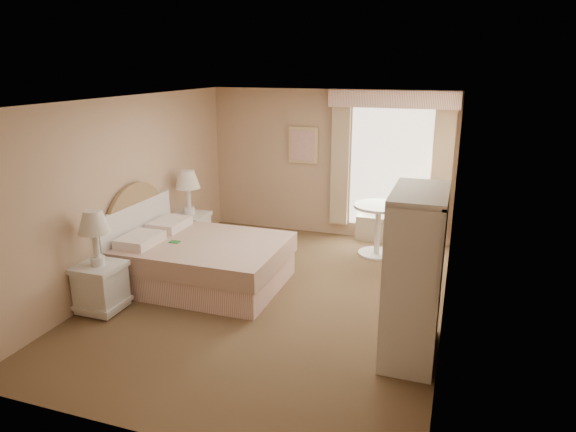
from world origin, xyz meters
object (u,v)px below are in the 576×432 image
(round_table, at_px, (378,222))
(cafe_chair, at_px, (411,248))
(armoire, at_px, (414,288))
(bed, at_px, (198,259))
(nightstand_far, at_px, (190,222))
(nightstand_near, at_px, (100,275))

(round_table, bearing_deg, cafe_chair, -55.66)
(round_table, relative_size, armoire, 0.47)
(bed, distance_m, armoire, 3.08)
(bed, height_order, armoire, armoire)
(bed, xyz_separation_m, cafe_chair, (2.73, 1.02, 0.13))
(nightstand_far, bearing_deg, armoire, -27.95)
(bed, bearing_deg, nightstand_near, -122.92)
(cafe_chair, xyz_separation_m, armoire, (0.21, -1.88, 0.25))
(nightstand_far, relative_size, round_table, 1.60)
(armoire, bearing_deg, nightstand_near, -176.07)
(round_table, distance_m, cafe_chair, 1.06)
(bed, relative_size, cafe_chair, 2.59)
(nightstand_near, distance_m, cafe_chair, 4.05)
(nightstand_near, bearing_deg, armoire, 3.93)
(nightstand_near, height_order, armoire, armoire)
(bed, bearing_deg, round_table, 41.57)
(bed, height_order, round_table, bed)
(cafe_chair, bearing_deg, nightstand_far, -165.69)
(cafe_chair, relative_size, armoire, 0.47)
(nightstand_far, distance_m, armoire, 4.14)
(nightstand_near, bearing_deg, round_table, 46.48)
(bed, xyz_separation_m, armoire, (2.93, -0.86, 0.38))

